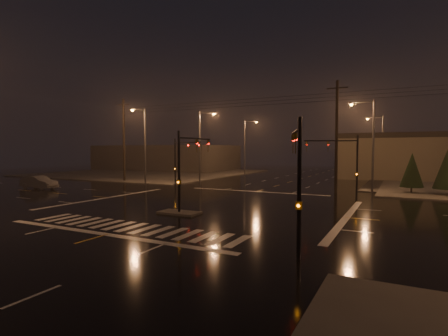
{
  "coord_description": "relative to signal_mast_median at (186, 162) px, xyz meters",
  "views": [
    {
      "loc": [
        14.3,
        -24.87,
        4.64
      ],
      "look_at": [
        0.11,
        2.92,
        3.0
      ],
      "focal_mm": 28.0,
      "sensor_mm": 36.0,
      "label": 1
    }
  ],
  "objects": [
    {
      "name": "ground",
      "position": [
        -0.0,
        3.07,
        -3.75
      ],
      "size": [
        140.0,
        140.0,
        0.0
      ],
      "primitive_type": "plane",
      "color": "black",
      "rests_on": "ground"
    },
    {
      "name": "sidewalk_nw",
      "position": [
        -30.0,
        33.07,
        -3.69
      ],
      "size": [
        36.0,
        36.0,
        0.12
      ],
      "primitive_type": "cube",
      "color": "#4D4A45",
      "rests_on": "ground"
    },
    {
      "name": "median_island",
      "position": [
        -0.0,
        -0.93,
        -3.68
      ],
      "size": [
        3.0,
        1.6,
        0.15
      ],
      "primitive_type": "cube",
      "color": "#4D4A45",
      "rests_on": "ground"
    },
    {
      "name": "crosswalk",
      "position": [
        -0.0,
        -5.93,
        -3.75
      ],
      "size": [
        15.0,
        2.6,
        0.01
      ],
      "primitive_type": "cube",
      "color": "beige",
      "rests_on": "ground"
    },
    {
      "name": "stop_bar_near",
      "position": [
        -0.0,
        -7.93,
        -3.75
      ],
      "size": [
        16.0,
        0.5,
        0.01
      ],
      "primitive_type": "cube",
      "color": "beige",
      "rests_on": "ground"
    },
    {
      "name": "stop_bar_far",
      "position": [
        -0.0,
        14.07,
        -3.75
      ],
      "size": [
        16.0,
        0.5,
        0.01
      ],
      "primitive_type": "cube",
      "color": "beige",
      "rests_on": "ground"
    },
    {
      "name": "commercial_block",
      "position": [
        -35.0,
        45.07,
        -0.95
      ],
      "size": [
        30.0,
        18.0,
        5.6
      ],
      "primitive_type": "cube",
      "color": "#3D3836",
      "rests_on": "ground"
    },
    {
      "name": "signal_mast_median",
      "position": [
        0.0,
        0.0,
        0.0
      ],
      "size": [
        0.25,
        4.59,
        6.0
      ],
      "color": "black",
      "rests_on": "ground"
    },
    {
      "name": "signal_mast_ne",
      "position": [
        9.5,
        13.21,
        0.04
      ],
      "size": [
        4.84,
        1.86,
        6.0
      ],
      "color": "black",
      "rests_on": "ground"
    },
    {
      "name": "signal_mast_nw",
      "position": [
        -9.5,
        13.21,
        0.04
      ],
      "size": [
        4.84,
        1.86,
        6.0
      ],
      "color": "black",
      "rests_on": "ground"
    },
    {
      "name": "signal_mast_se",
      "position": [
        10.23,
        -6.68,
        -0.04
      ],
      "size": [
        1.55,
        3.87,
        6.0
      ],
      "color": "black",
      "rests_on": "ground"
    },
    {
      "name": "streetlight_1",
      "position": [
        -11.18,
        21.07,
        2.05
      ],
      "size": [
        2.77,
        0.32,
        10.0
      ],
      "color": "#38383A",
      "rests_on": "ground"
    },
    {
      "name": "streetlight_2",
      "position": [
        -11.18,
        37.07,
        2.05
      ],
      "size": [
        2.77,
        0.32,
        10.0
      ],
      "color": "#38383A",
      "rests_on": "ground"
    },
    {
      "name": "streetlight_3",
      "position": [
        11.18,
        19.07,
        2.05
      ],
      "size": [
        2.77,
        0.32,
        10.0
      ],
      "color": "#38383A",
      "rests_on": "ground"
    },
    {
      "name": "streetlight_4",
      "position": [
        11.18,
        39.07,
        2.05
      ],
      "size": [
        2.77,
        0.32,
        10.0
      ],
      "color": "#38383A",
      "rests_on": "ground"
    },
    {
      "name": "streetlight_5",
      "position": [
        -16.0,
        14.26,
        2.05
      ],
      "size": [
        0.32,
        2.77,
        10.0
      ],
      "color": "#38383A",
      "rests_on": "ground"
    },
    {
      "name": "utility_pole_0",
      "position": [
        -22.0,
        17.07,
        2.38
      ],
      "size": [
        2.2,
        0.32,
        12.0
      ],
      "color": "black",
      "rests_on": "ground"
    },
    {
      "name": "utility_pole_1",
      "position": [
        8.0,
        17.07,
        2.38
      ],
      "size": [
        2.2,
        0.32,
        12.0
      ],
      "color": "black",
      "rests_on": "ground"
    },
    {
      "name": "conifer_0",
      "position": [
        15.27,
        19.93,
        -1.24
      ],
      "size": [
        2.32,
        2.32,
        4.33
      ],
      "color": "black",
      "rests_on": "ground"
    },
    {
      "name": "car_crossing",
      "position": [
        -23.95,
        4.87,
        -2.98
      ],
      "size": [
        4.81,
        1.97,
        1.55
      ],
      "primitive_type": "imported",
      "rotation": [
        0.0,
        0.0,
        1.64
      ],
      "color": "slate",
      "rests_on": "ground"
    }
  ]
}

